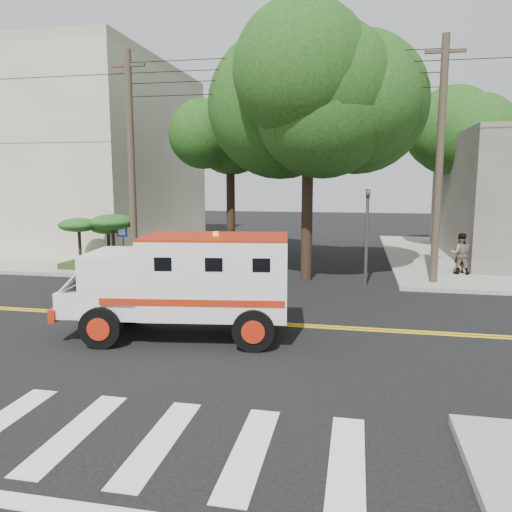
# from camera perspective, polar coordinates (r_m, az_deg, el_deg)

# --- Properties ---
(ground) EXTENTS (100.00, 100.00, 0.00)m
(ground) POSITION_cam_1_polar(r_m,az_deg,el_deg) (14.10, -3.12, -7.49)
(ground) COLOR black
(ground) RESTS_ON ground
(sidewalk_nw) EXTENTS (17.00, 17.00, 0.15)m
(sidewalk_nw) POSITION_cam_1_polar(r_m,az_deg,el_deg) (31.77, -20.84, 1.11)
(sidewalk_nw) COLOR gray
(sidewalk_nw) RESTS_ON ground
(building_left) EXTENTS (16.00, 14.00, 10.00)m
(building_left) POSITION_cam_1_polar(r_m,az_deg,el_deg) (33.92, -22.84, 10.05)
(building_left) COLOR #B3A992
(building_left) RESTS_ON sidewalk_nw
(utility_pole_left) EXTENTS (0.28, 0.28, 9.00)m
(utility_pole_left) POSITION_cam_1_polar(r_m,az_deg,el_deg) (21.15, -14.04, 9.96)
(utility_pole_left) COLOR #382D23
(utility_pole_left) RESTS_ON ground
(utility_pole_right) EXTENTS (0.28, 0.28, 9.00)m
(utility_pole_right) POSITION_cam_1_polar(r_m,az_deg,el_deg) (19.53, 20.22, 9.83)
(utility_pole_right) COLOR #382D23
(utility_pole_right) RESTS_ON ground
(tree_main) EXTENTS (6.08, 5.70, 9.85)m
(tree_main) POSITION_cam_1_polar(r_m,az_deg,el_deg) (19.65, 7.31, 18.19)
(tree_main) COLOR black
(tree_main) RESTS_ON ground
(tree_left) EXTENTS (4.48, 4.20, 7.70)m
(tree_left) POSITION_cam_1_polar(r_m,az_deg,el_deg) (25.70, -2.37, 12.67)
(tree_left) COLOR black
(tree_left) RESTS_ON ground
(tree_right) EXTENTS (4.80, 4.50, 8.20)m
(tree_right) POSITION_cam_1_polar(r_m,az_deg,el_deg) (29.46, 22.57, 12.22)
(tree_right) COLOR black
(tree_right) RESTS_ON ground
(traffic_signal) EXTENTS (0.15, 0.18, 3.60)m
(traffic_signal) POSITION_cam_1_polar(r_m,az_deg,el_deg) (18.78, 12.56, 3.27)
(traffic_signal) COLOR #3F3F42
(traffic_signal) RESTS_ON ground
(accessibility_sign) EXTENTS (0.45, 0.10, 2.02)m
(accessibility_sign) POSITION_cam_1_polar(r_m,az_deg,el_deg) (21.70, -14.98, 1.59)
(accessibility_sign) COLOR #3F3F42
(accessibility_sign) RESTS_ON ground
(palm_planter) EXTENTS (3.52, 2.63, 2.36)m
(palm_planter) POSITION_cam_1_polar(r_m,az_deg,el_deg) (22.64, -17.30, 2.49)
(palm_planter) COLOR #1E3314
(palm_planter) RESTS_ON sidewalk_nw
(armored_truck) EXTENTS (5.88, 2.92, 2.57)m
(armored_truck) POSITION_cam_1_polar(r_m,az_deg,el_deg) (12.57, -7.86, -2.68)
(armored_truck) COLOR silver
(armored_truck) RESTS_ON ground
(pedestrian_a) EXTENTS (0.65, 0.59, 1.50)m
(pedestrian_a) POSITION_cam_1_polar(r_m,az_deg,el_deg) (22.00, 22.25, 0.10)
(pedestrian_a) COLOR gray
(pedestrian_a) RESTS_ON sidewalk_ne
(pedestrian_b) EXTENTS (0.83, 0.66, 1.67)m
(pedestrian_b) POSITION_cam_1_polar(r_m,az_deg,el_deg) (21.81, 22.29, 0.26)
(pedestrian_b) COLOR gray
(pedestrian_b) RESTS_ON sidewalk_ne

